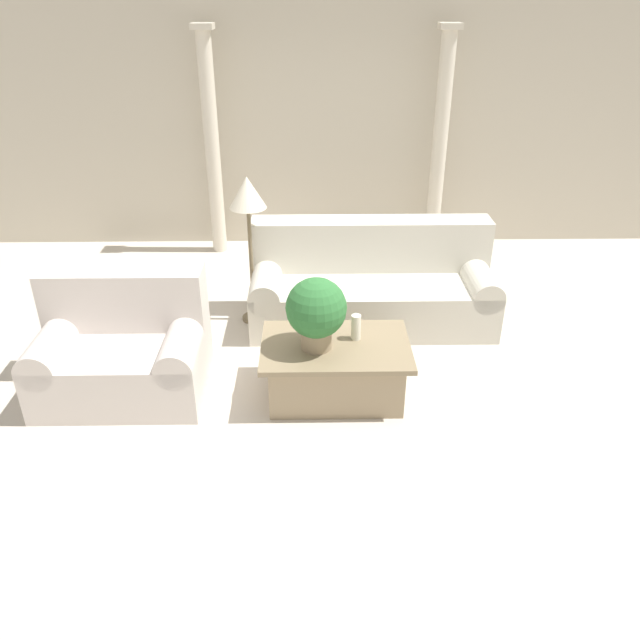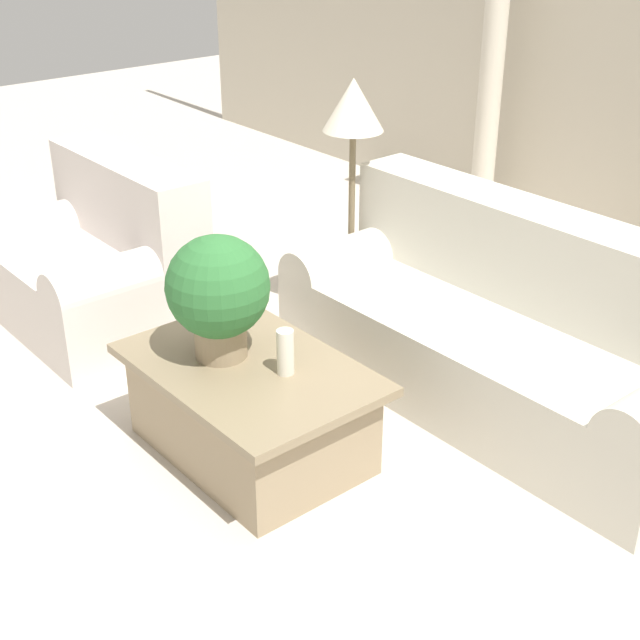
% 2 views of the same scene
% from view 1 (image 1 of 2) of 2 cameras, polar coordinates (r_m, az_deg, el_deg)
% --- Properties ---
extents(ground_plane, '(16.00, 16.00, 0.00)m').
position_cam_1_polar(ground_plane, '(5.33, 0.96, -3.56)').
color(ground_plane, beige).
extents(wall_back, '(10.00, 0.06, 3.20)m').
position_cam_1_polar(wall_back, '(7.40, 0.35, 18.99)').
color(wall_back, beige).
rests_on(wall_back, ground_plane).
extents(sofa_long, '(2.21, 0.88, 0.91)m').
position_cam_1_polar(sofa_long, '(5.81, 4.72, 3.23)').
color(sofa_long, beige).
rests_on(sofa_long, ground_plane).
extents(loveseat, '(1.24, 0.88, 0.91)m').
position_cam_1_polar(loveseat, '(5.03, -17.57, -2.37)').
color(loveseat, silver).
rests_on(loveseat, ground_plane).
extents(coffee_table, '(1.12, 0.75, 0.45)m').
position_cam_1_polar(coffee_table, '(4.78, 1.41, -4.47)').
color(coffee_table, '#998466').
rests_on(coffee_table, ground_plane).
extents(potted_plant, '(0.44, 0.44, 0.55)m').
position_cam_1_polar(potted_plant, '(4.47, -0.35, 0.89)').
color(potted_plant, '#937F60').
rests_on(potted_plant, coffee_table).
extents(pillar_candle, '(0.07, 0.07, 0.20)m').
position_cam_1_polar(pillar_candle, '(4.69, 3.30, -0.66)').
color(pillar_candle, silver).
rests_on(pillar_candle, coffee_table).
extents(floor_lamp, '(0.32, 0.32, 1.38)m').
position_cam_1_polar(floor_lamp, '(5.52, -6.62, 10.65)').
color(floor_lamp, brown).
rests_on(floor_lamp, ground_plane).
extents(column_left, '(0.23, 0.23, 2.46)m').
position_cam_1_polar(column_left, '(7.24, -9.86, 15.62)').
color(column_left, beige).
rests_on(column_left, ground_plane).
extents(column_right, '(0.23, 0.23, 2.46)m').
position_cam_1_polar(column_right, '(7.30, 10.90, 15.64)').
color(column_right, beige).
rests_on(column_right, ground_plane).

